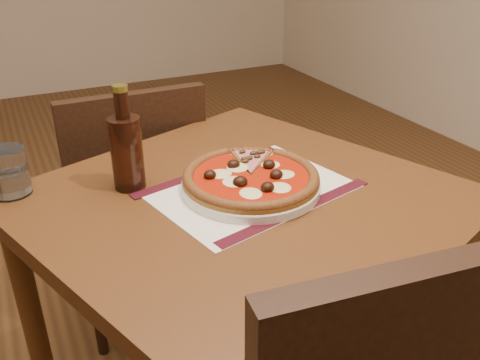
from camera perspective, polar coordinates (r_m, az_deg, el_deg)
name	(u,v)px	position (r m, az deg, el deg)	size (l,w,h in m)	color
table	(244,238)	(1.10, 0.46, -6.53)	(1.03, 1.03, 0.75)	#5B3715
chair_far	(134,198)	(1.62, -11.84, -1.98)	(0.40, 0.40, 0.85)	black
placemat	(251,189)	(1.08, 1.22, -1.05)	(0.40, 0.28, 0.00)	silver
plate	(251,185)	(1.07, 1.22, -0.58)	(0.29, 0.29, 0.02)	white
pizza	(251,177)	(1.06, 1.23, 0.36)	(0.29, 0.29, 0.04)	#AE742A
ham_slice	(257,159)	(1.15, 1.91, 2.38)	(0.10, 0.14, 0.02)	#AE742A
water_glass	(8,172)	(1.14, -24.61, 0.83)	(0.08, 0.08, 0.10)	white
bottle	(127,149)	(1.08, -12.62, 3.39)	(0.07, 0.07, 0.22)	#35180D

